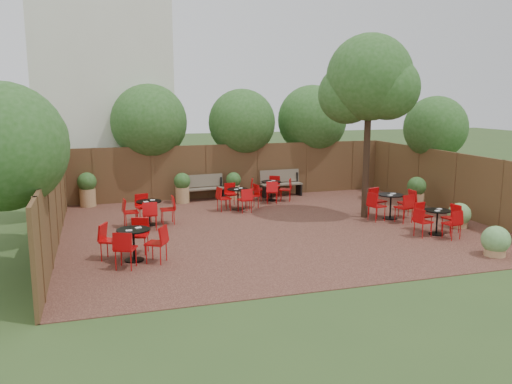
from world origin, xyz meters
name	(u,v)px	position (x,y,z in m)	size (l,w,h in m)	color
ground	(278,228)	(0.00, 0.00, 0.00)	(80.00, 80.00, 0.00)	#354F23
courtyard_paving	(278,228)	(0.00, 0.00, 0.01)	(12.00, 10.00, 0.02)	#361C16
fence_back	(234,171)	(0.00, 5.00, 1.00)	(12.00, 0.08, 2.00)	#502D1D
fence_left	(54,207)	(-6.00, 0.00, 1.00)	(0.08, 10.00, 2.00)	#502D1D
fence_right	(455,184)	(6.00, 0.00, 1.00)	(0.08, 10.00, 2.00)	#502D1D
neighbour_building	(104,90)	(-4.50, 8.00, 4.00)	(5.00, 4.00, 8.00)	silver
overhang_foliage	(215,127)	(-1.06, 3.37, 2.76)	(15.70, 10.98, 2.77)	#27531B
courtyard_tree	(369,83)	(3.03, 0.43, 4.14)	(2.76, 2.66, 5.60)	black
park_bench_left	(204,187)	(-1.23, 4.63, 0.50)	(1.54, 0.64, 0.93)	brown
park_bench_right	(281,183)	(1.75, 4.63, 0.53)	(1.61, 0.59, 0.98)	brown
bistro_tables	(272,209)	(0.02, 0.60, 0.44)	(9.59, 7.30, 0.88)	black
planters	(224,188)	(-0.74, 3.51, 0.62)	(11.03, 4.55, 1.18)	tan
low_shrubs	(498,231)	(4.82, -3.27, 0.36)	(2.18, 3.41, 0.72)	tan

